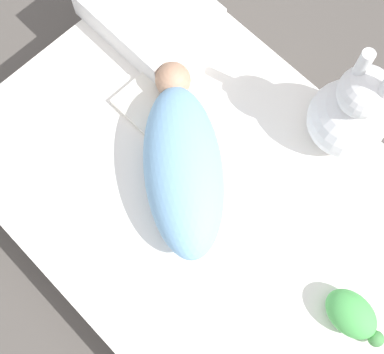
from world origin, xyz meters
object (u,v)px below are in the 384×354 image
object	(u,v)px
bunny_plush	(351,113)
turtle_plush	(352,315)
pillow	(149,11)
swaddled_baby	(183,164)

from	to	relation	value
bunny_plush	turtle_plush	xyz separation A→B (m)	(0.35, -0.37, -0.10)
bunny_plush	turtle_plush	world-z (taller)	bunny_plush
bunny_plush	turtle_plush	distance (m)	0.51
pillow	bunny_plush	world-z (taller)	bunny_plush
pillow	turtle_plush	xyz separation A→B (m)	(1.00, -0.25, -0.01)
pillow	turtle_plush	bearing A→B (deg)	-13.86
pillow	bunny_plush	distance (m)	0.67
swaddled_baby	bunny_plush	xyz separation A→B (m)	(0.22, 0.39, 0.06)
pillow	turtle_plush	size ratio (longest dim) A/B	2.10
pillow	bunny_plush	bearing A→B (deg)	10.42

